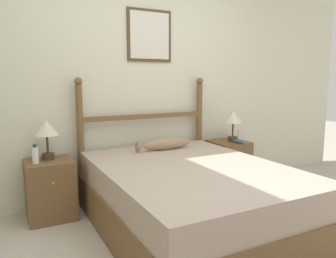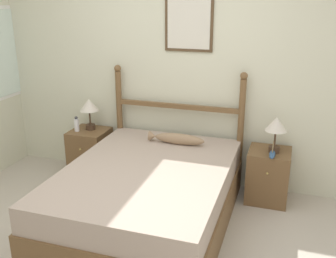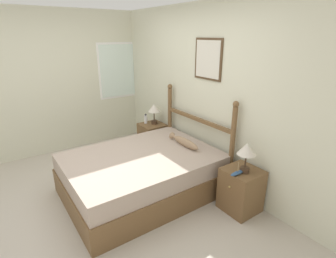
# 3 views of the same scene
# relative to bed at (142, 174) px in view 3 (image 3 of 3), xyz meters

# --- Properties ---
(ground_plane) EXTENTS (16.00, 16.00, 0.00)m
(ground_plane) POSITION_rel_bed_xyz_m (-0.06, -0.64, -0.29)
(ground_plane) COLOR #B7AD9E
(wall_back) EXTENTS (6.40, 0.08, 2.55)m
(wall_back) POSITION_rel_bed_xyz_m (-0.06, 1.09, 0.99)
(wall_back) COLOR beige
(wall_back) RESTS_ON ground_plane
(wall_left) EXTENTS (0.08, 6.40, 2.55)m
(wall_left) POSITION_rel_bed_xyz_m (-2.19, -0.62, 0.99)
(wall_left) COLOR beige
(wall_left) RESTS_ON ground_plane
(bed) EXTENTS (1.50, 2.03, 0.58)m
(bed) POSITION_rel_bed_xyz_m (0.00, 0.00, 0.00)
(bed) COLOR brown
(bed) RESTS_ON ground_plane
(headboard) EXTENTS (1.51, 0.08, 1.33)m
(headboard) POSITION_rel_bed_xyz_m (0.00, 0.98, 0.44)
(headboard) COLOR brown
(headboard) RESTS_ON ground_plane
(nightstand_left) EXTENTS (0.43, 0.44, 0.56)m
(nightstand_left) POSITION_rel_bed_xyz_m (-1.05, 0.82, -0.01)
(nightstand_left) COLOR brown
(nightstand_left) RESTS_ON ground_plane
(nightstand_right) EXTENTS (0.43, 0.44, 0.56)m
(nightstand_right) POSITION_rel_bed_xyz_m (1.05, 0.82, -0.01)
(nightstand_right) COLOR brown
(nightstand_right) RESTS_ON ground_plane
(table_lamp_left) EXTENTS (0.22, 0.22, 0.37)m
(table_lamp_left) POSITION_rel_bed_xyz_m (-1.05, 0.87, 0.55)
(table_lamp_left) COLOR #422D1E
(table_lamp_left) RESTS_ON nightstand_left
(table_lamp_right) EXTENTS (0.22, 0.22, 0.37)m
(table_lamp_right) POSITION_rel_bed_xyz_m (1.09, 0.80, 0.55)
(table_lamp_right) COLOR #422D1E
(table_lamp_right) RESTS_ON nightstand_right
(bottle) EXTENTS (0.06, 0.06, 0.18)m
(bottle) POSITION_rel_bed_xyz_m (-1.17, 0.76, 0.36)
(bottle) COLOR white
(bottle) RESTS_ON nightstand_left
(model_boat) EXTENTS (0.06, 0.23, 0.16)m
(model_boat) POSITION_rel_bed_xyz_m (1.08, 0.69, 0.30)
(model_boat) COLOR #335684
(model_boat) RESTS_ON nightstand_right
(fish_pillow) EXTENTS (0.61, 0.11, 0.12)m
(fish_pillow) POSITION_rel_bed_xyz_m (0.08, 0.67, 0.35)
(fish_pillow) COLOR #997A5B
(fish_pillow) RESTS_ON bed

